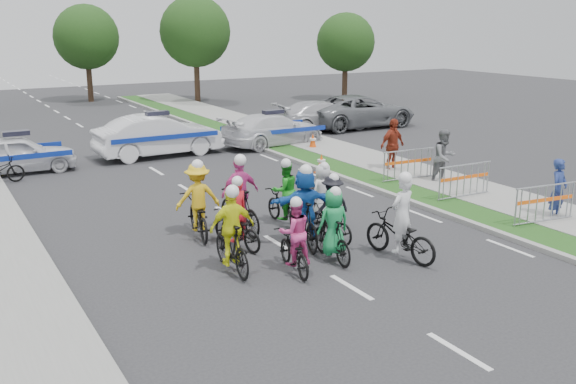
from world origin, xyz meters
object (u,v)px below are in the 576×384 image
barrier_0 (544,206)px  police_car_0 (18,154)px  rider_4 (331,214)px  rider_10 (198,207)px  civilian_suv (360,111)px  spectator_1 (444,157)px  barrier_2 (408,166)px  rider_0 (400,230)px  rider_7 (322,200)px  cone_1 (313,142)px  rider_5 (304,212)px  police_car_2 (273,130)px  rider_1 (333,232)px  spectator_0 (558,190)px  cone_0 (321,164)px  tree_1 (195,32)px  rider_3 (232,239)px  civilian_sedan (323,116)px  tree_4 (86,37)px  barrier_1 (464,182)px  tree_2 (346,42)px  rider_2 (294,244)px  rider_9 (240,203)px  police_car_1 (158,136)px  rider_8 (285,200)px  rider_6 (237,224)px

barrier_0 → police_car_0: bearing=129.2°
rider_4 → rider_10: 3.31m
civilian_suv → spectator_1: bearing=157.7°
rider_10 → barrier_2: (8.14, 1.64, -0.20)m
rider_0 → rider_7: (-0.11, 3.04, -0.01)m
cone_1 → rider_7: bearing=-120.9°
rider_5 → police_car_2: 12.88m
rider_5 → barrier_0: bearing=175.1°
rider_1 → rider_4: rider_1 is taller
police_car_0 → spectator_0: 17.70m
civilian_suv → cone_1: bearing=127.0°
barrier_2 → cone_0: barrier_2 is taller
rider_7 → cone_0: rider_7 is taller
spectator_1 → tree_1: size_ratio=0.27×
rider_3 → civilian_sedan: bearing=-125.6°
tree_4 → barrier_1: bearing=-83.1°
cone_0 → police_car_2: bearing=79.1°
police_car_2 → tree_2: tree_2 is taller
rider_2 → police_car_0: bearing=-63.7°
barrier_0 → tree_1: (2.30, 29.23, 3.98)m
rider_2 → rider_1: bearing=-162.5°
barrier_1 → cone_0: size_ratio=2.86×
rider_7 → rider_9: bearing=-20.0°
rider_2 → police_car_1: size_ratio=0.35×
rider_1 → barrier_1: bearing=-155.8°
civilian_sedan → tree_2: size_ratio=0.86×
rider_8 → tree_4: size_ratio=0.29×
rider_8 → police_car_1: (0.11, 10.25, 0.14)m
rider_4 → rider_8: 1.65m
police_car_2 → tree_1: (2.98, 15.78, 3.85)m
spectator_1 → tree_2: 23.25m
rider_7 → police_car_0: (-6.06, 10.37, 0.00)m
rider_0 → cone_1: 12.75m
rider_6 → police_car_1: 11.37m
rider_3 → barrier_1: size_ratio=0.97×
police_car_1 → police_car_2: (5.03, -0.28, -0.13)m
police_car_0 → barrier_1: (10.97, -10.59, -0.11)m
civilian_suv → tree_2: (5.82, 9.65, 3.02)m
rider_1 → rider_4: 1.42m
rider_1 → spectator_0: 6.95m
civilian_suv → spectator_0: bearing=163.5°
barrier_2 → tree_2: (11.30, 19.83, 3.27)m
rider_9 → civilian_suv: (12.58, 12.07, 0.03)m
rider_8 → barrier_1: 5.85m
civilian_sedan → cone_0: 9.27m
rider_5 → police_car_0: size_ratio=0.51×
rider_5 → spectator_0: rider_5 is taller
spectator_1 → cone_0: (-2.60, 3.35, -0.57)m
rider_1 → barrier_2: rider_1 is taller
rider_5 → rider_6: size_ratio=1.11×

